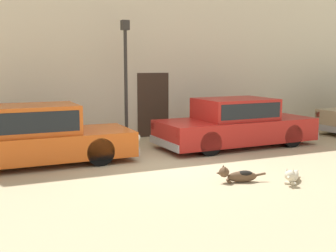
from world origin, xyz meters
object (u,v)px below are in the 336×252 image
at_px(stray_dog_tan, 292,176).
at_px(street_lamp, 126,65).
at_px(parked_sedan_nearest, 33,135).
at_px(stray_dog_spotted, 238,175).
at_px(parked_sedan_second, 236,123).

relative_size(stray_dog_tan, street_lamp, 0.23).
xyz_separation_m(parked_sedan_nearest, stray_dog_spotted, (3.60, -3.32, -0.55)).
xyz_separation_m(parked_sedan_nearest, parked_sedan_second, (5.67, -0.03, -0.01)).
relative_size(stray_dog_spotted, stray_dog_tan, 1.23).
bearing_deg(stray_dog_tan, stray_dog_spotted, -65.45).
distance_m(parked_sedan_nearest, parked_sedan_second, 5.67).
distance_m(stray_dog_spotted, street_lamp, 5.44).
relative_size(parked_sedan_nearest, stray_dog_spotted, 4.72).
xyz_separation_m(stray_dog_spotted, street_lamp, (-0.72, 4.92, 2.20)).
bearing_deg(parked_sedan_nearest, stray_dog_spotted, -42.97).
height_order(parked_sedan_nearest, parked_sedan_second, parked_sedan_nearest).
relative_size(parked_sedan_second, stray_dog_tan, 5.78).
distance_m(stray_dog_spotted, stray_dog_tan, 1.09).
bearing_deg(parked_sedan_nearest, street_lamp, 28.84).
bearing_deg(stray_dog_spotted, street_lamp, -65.72).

